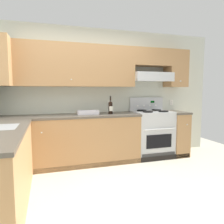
% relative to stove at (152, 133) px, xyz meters
% --- Properties ---
extents(ground_plane, '(7.04, 7.04, 0.00)m').
position_rel_stove_xyz_m(ground_plane, '(-1.34, -1.25, -0.48)').
color(ground_plane, beige).
extents(wall_back, '(4.68, 0.57, 2.55)m').
position_rel_stove_xyz_m(wall_back, '(-0.95, 0.27, 1.00)').
color(wall_back, beige).
rests_on(wall_back, ground_plane).
extents(counter_back_run, '(3.60, 0.65, 0.91)m').
position_rel_stove_xyz_m(counter_back_run, '(-1.37, -0.01, -0.03)').
color(counter_back_run, '#A87A4C').
rests_on(counter_back_run, ground_plane).
extents(stove, '(0.76, 0.62, 1.20)m').
position_rel_stove_xyz_m(stove, '(0.00, 0.00, 0.00)').
color(stove, '#B7BABC').
rests_on(stove, ground_plane).
extents(wine_bottle, '(0.08, 0.08, 0.33)m').
position_rel_stove_xyz_m(wine_bottle, '(-0.89, -0.02, 0.56)').
color(wine_bottle, black).
rests_on(wine_bottle, counter_back_run).
extents(bowl, '(0.39, 0.20, 0.07)m').
position_rel_stove_xyz_m(bowl, '(-1.31, 0.02, 0.46)').
color(bowl, silver).
rests_on(bowl, counter_back_run).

